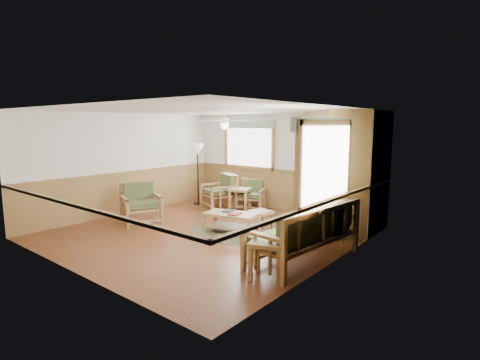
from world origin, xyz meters
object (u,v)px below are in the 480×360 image
Objects in this scene: armchair_left at (141,203)px; coffee_table at (231,223)px; sofa at (304,233)px; end_table_chairs at (240,199)px; armchair_back_left at (219,191)px; footstool at (261,219)px; floor_lamp_right at (331,202)px; armchair_back_right at (251,194)px; floor_lamp_left at (198,174)px; end_table_sofa at (268,259)px.

armchair_left is 0.85× the size of coffee_table.
sofa is 4.14m from end_table_chairs.
armchair_back_left is at bearing -170.02° from end_table_chairs.
floor_lamp_right is (1.64, 0.23, 0.60)m from footstool.
footstool is at bearing -172.09° from floor_lamp_right.
footstool is at bearing -1.54° from armchair_back_left.
armchair_back_right is (-3.25, 2.72, -0.10)m from sofa.
floor_lamp_left reaches higher than floor_lamp_right.
coffee_table is (1.16, -2.23, -0.19)m from armchair_back_right.
armchair_left is at bearing -134.35° from armchair_back_right.
footstool is at bearing -35.91° from armchair_left.
sofa is 1.03m from end_table_sofa.
floor_lamp_left is at bearing 172.77° from armchair_back_right.
coffee_table is at bearing -96.87° from sofa.
armchair_back_left is 0.98× the size of armchair_left.
floor_lamp_right reaches higher than armchair_back_left.
armchair_back_right is at bearing 133.88° from footstool.
armchair_left is at bearing -77.74° from floor_lamp_left.
sofa is at bearing -82.19° from floor_lamp_right.
end_table_sofa is (3.20, -3.72, -0.12)m from armchair_back_right.
floor_lamp_right is at bearing -15.91° from end_table_chairs.
armchair_back_right is 1.39× the size of end_table_sofa.
footstool is (2.23, -1.01, -0.28)m from armchair_back_left.
sofa reaches higher than end_table_chairs.
sofa is 3.60× the size of end_table_chairs.
coffee_table is at bearing -19.00° from armchair_back_left.
armchair_back_right is at bearing 130.65° from end_table_sofa.
end_table_sofa is 2.53m from floor_lamp_right.
armchair_back_right reaches higher than coffee_table.
armchair_left reaches higher than armchair_back_right.
coffee_table is at bearing 143.77° from end_table_sofa.
coffee_table is 2.21m from floor_lamp_right.
end_table_sofa is 1.27× the size of footstool.
sofa is at bearing -63.11° from armchair_left.
armchair_left is 2.94m from footstool.
armchair_back_left is at bearing 140.91° from end_table_sofa.
armchair_back_left is at bearing 155.64° from footstool.
armchair_left is 1.63× the size of end_table_sofa.
armchair_left is 2.08× the size of footstool.
sofa is 5.40m from floor_lamp_left.
armchair_back_right is 4.91m from end_table_sofa.
coffee_table is 2.44× the size of footstool.
floor_lamp_right is at bearing -45.88° from armchair_back_right.
coffee_table is at bearing -86.21° from armchair_back_right.
footstool is (1.54, -1.13, -0.11)m from end_table_chairs.
end_table_chairs is (0.99, 2.61, -0.18)m from armchair_left.
end_table_chairs reaches higher than coffee_table.
armchair_left is at bearing -157.75° from floor_lamp_right.
coffee_table is at bearing -31.85° from floor_lamp_left.
coffee_table is 0.72× the size of floor_lamp_right.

